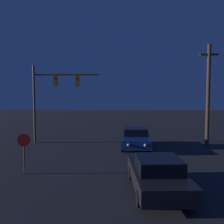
{
  "coord_description": "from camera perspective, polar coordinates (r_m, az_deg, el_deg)",
  "views": [
    {
      "loc": [
        0.34,
        -1.37,
        3.95
      ],
      "look_at": [
        0.0,
        13.55,
        2.87
      ],
      "focal_mm": 40.0,
      "sensor_mm": 36.0,
      "label": 1
    }
  ],
  "objects": [
    {
      "name": "stop_sign",
      "position": [
        13.08,
        -19.49,
        -7.4
      ],
      "size": [
        0.63,
        0.07,
        2.01
      ],
      "color": "brown",
      "rests_on": "ground_plane"
    },
    {
      "name": "car_near",
      "position": [
        10.53,
        10.35,
        -13.77
      ],
      "size": [
        2.21,
        4.74,
        1.43
      ],
      "rotation": [
        0.0,
        0.0,
        0.05
      ],
      "color": "black",
      "rests_on": "ground_plane"
    },
    {
      "name": "traffic_signal_mast",
      "position": [
        20.61,
        -13.8,
        4.65
      ],
      "size": [
        5.34,
        0.3,
        6.23
      ],
      "color": "brown",
      "rests_on": "ground_plane"
    },
    {
      "name": "utility_pole",
      "position": [
        20.3,
        21.12,
        3.91
      ],
      "size": [
        1.35,
        0.28,
        7.67
      ],
      "color": "#4C3823",
      "rests_on": "ground_plane"
    },
    {
      "name": "car_far",
      "position": [
        18.54,
        5.44,
        -5.91
      ],
      "size": [
        2.17,
        4.73,
        1.43
      ],
      "rotation": [
        0.0,
        0.0,
        3.1
      ],
      "color": "navy",
      "rests_on": "ground_plane"
    }
  ]
}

